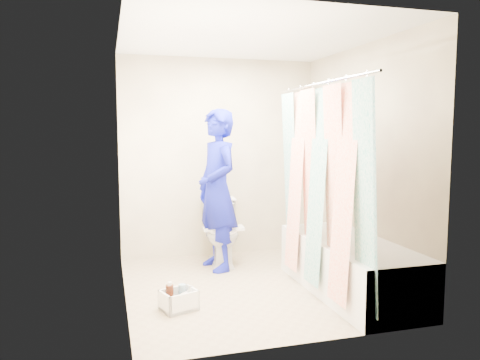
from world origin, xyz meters
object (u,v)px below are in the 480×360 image
object	(u,v)px
bathtub	(349,265)
cleaning_caddy	(180,300)
toilet	(222,232)
plumber	(217,190)

from	to	relation	value
bathtub	cleaning_caddy	xyz separation A→B (m)	(-1.61, 0.01, -0.19)
toilet	cleaning_caddy	distance (m)	1.48
bathtub	plumber	size ratio (longest dim) A/B	0.99
toilet	plumber	size ratio (longest dim) A/B	0.42
bathtub	toilet	bearing A→B (deg)	125.57
cleaning_caddy	plumber	bearing A→B (deg)	42.65
bathtub	toilet	size ratio (longest dim) A/B	2.35
toilet	plumber	bearing A→B (deg)	-111.18
toilet	plumber	world-z (taller)	plumber
toilet	cleaning_caddy	size ratio (longest dim) A/B	2.15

